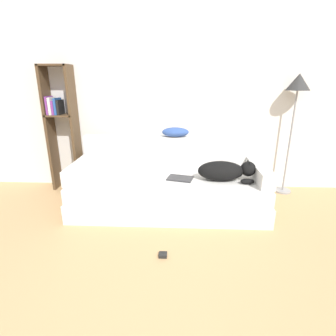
{
  "coord_description": "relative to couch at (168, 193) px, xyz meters",
  "views": [
    {
      "loc": [
        0.18,
        -1.17,
        1.52
      ],
      "look_at": [
        0.05,
        1.68,
        0.56
      ],
      "focal_mm": 28.0,
      "sensor_mm": 36.0,
      "label": 1
    }
  ],
  "objects": [
    {
      "name": "couch_backrest",
      "position": [
        0.0,
        0.4,
        0.42
      ],
      "size": [
        2.24,
        0.15,
        0.42
      ],
      "color": "silver",
      "rests_on": "couch"
    },
    {
      "name": "couch",
      "position": [
        0.0,
        0.0,
        0.0
      ],
      "size": [
        2.28,
        0.95,
        0.41
      ],
      "color": "silver",
      "rests_on": "ground_plane"
    },
    {
      "name": "couch_arm_right",
      "position": [
        1.07,
        -0.01,
        0.3
      ],
      "size": [
        0.15,
        0.76,
        0.18
      ],
      "color": "silver",
      "rests_on": "couch"
    },
    {
      "name": "dog",
      "position": [
        0.66,
        -0.07,
        0.33
      ],
      "size": [
        0.66,
        0.28,
        0.25
      ],
      "color": "black",
      "rests_on": "couch"
    },
    {
      "name": "couch_arm_left",
      "position": [
        -1.07,
        -0.01,
        0.3
      ],
      "size": [
        0.15,
        0.76,
        0.18
      ],
      "color": "silver",
      "rests_on": "couch"
    },
    {
      "name": "laptop",
      "position": [
        0.14,
        -0.05,
        0.22
      ],
      "size": [
        0.33,
        0.26,
        0.02
      ],
      "rotation": [
        0.0,
        0.0,
        -0.25
      ],
      "color": "#2D2D30",
      "rests_on": "couch"
    },
    {
      "name": "floor_lamp",
      "position": [
        1.61,
        0.59,
        1.17
      ],
      "size": [
        0.29,
        0.29,
        1.6
      ],
      "color": "gray",
      "rests_on": "ground_plane"
    },
    {
      "name": "bookshelf",
      "position": [
        -1.51,
        0.61,
        0.76
      ],
      "size": [
        0.39,
        0.26,
        1.71
      ],
      "color": "#4C3823",
      "rests_on": "ground_plane"
    },
    {
      "name": "wall_back",
      "position": [
        -0.05,
        0.79,
        1.15
      ],
      "size": [
        8.08,
        0.06,
        2.7
      ],
      "color": "silver",
      "rests_on": "ground_plane"
    },
    {
      "name": "throw_pillow",
      "position": [
        0.07,
        0.38,
        0.68
      ],
      "size": [
        0.34,
        0.21,
        0.12
      ],
      "color": "#335199",
      "rests_on": "couch_backrest"
    },
    {
      "name": "power_adapter",
      "position": [
        -0.01,
        -0.95,
        -0.19
      ],
      "size": [
        0.07,
        0.07,
        0.03
      ],
      "color": "black",
      "rests_on": "ground_plane"
    }
  ]
}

